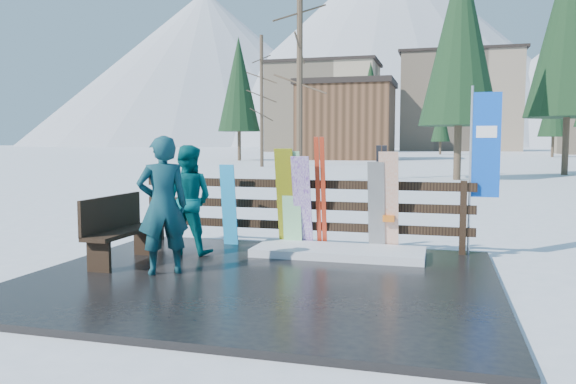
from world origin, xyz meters
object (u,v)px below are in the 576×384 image
(snowboard_1, at_px, (292,200))
(snowboard_2, at_px, (286,199))
(snowboard_4, at_px, (376,207))
(snowboard_5, at_px, (389,203))
(snowboard_3, at_px, (302,203))
(snowboard_0, at_px, (229,205))
(person_front, at_px, (163,205))
(rental_flag, at_px, (482,151))
(bench, at_px, (118,227))
(person_back, at_px, (187,200))

(snowboard_1, xyz_separation_m, snowboard_2, (-0.10, -0.00, 0.02))
(snowboard_4, bearing_deg, snowboard_5, -0.00)
(snowboard_3, height_order, snowboard_5, snowboard_5)
(snowboard_5, bearing_deg, snowboard_2, -180.00)
(snowboard_4, bearing_deg, snowboard_3, -180.00)
(snowboard_0, bearing_deg, snowboard_2, 0.00)
(snowboard_0, relative_size, snowboard_2, 0.83)
(snowboard_3, bearing_deg, person_front, -122.08)
(snowboard_2, distance_m, rental_flag, 3.16)
(snowboard_3, relative_size, rental_flag, 0.60)
(snowboard_1, height_order, rental_flag, rental_flag)
(bench, height_order, snowboard_5, snowboard_5)
(snowboard_4, distance_m, snowboard_5, 0.21)
(rental_flag, bearing_deg, bench, -158.55)
(snowboard_2, height_order, person_back, person_back)
(snowboard_3, xyz_separation_m, person_back, (-1.63, -0.85, 0.09))
(person_front, bearing_deg, snowboard_0, -127.86)
(snowboard_0, distance_m, snowboard_2, 1.01)
(snowboard_2, xyz_separation_m, person_front, (-1.08, -2.17, 0.09))
(snowboard_5, bearing_deg, person_front, -141.78)
(snowboard_1, bearing_deg, snowboard_5, 0.00)
(bench, distance_m, person_back, 1.15)
(snowboard_5, bearing_deg, snowboard_4, 180.00)
(snowboard_3, distance_m, snowboard_5, 1.39)
(snowboard_4, xyz_separation_m, snowboard_5, (0.19, -0.00, 0.08))
(snowboard_5, distance_m, person_back, 3.14)
(rental_flag, bearing_deg, snowboard_5, -168.93)
(bench, bearing_deg, snowboard_1, 39.04)
(bench, bearing_deg, snowboard_5, 25.00)
(snowboard_2, xyz_separation_m, rental_flag, (3.05, 0.27, 0.78))
(snowboard_3, distance_m, person_back, 1.84)
(bench, distance_m, snowboard_5, 4.09)
(bench, distance_m, snowboard_1, 2.76)
(bench, relative_size, snowboard_1, 0.93)
(snowboard_5, relative_size, person_front, 0.90)
(snowboard_3, distance_m, rental_flag, 2.91)
(snowboard_4, relative_size, person_front, 0.81)
(bench, distance_m, snowboard_3, 2.89)
(snowboard_3, relative_size, person_front, 0.85)
(snowboard_1, relative_size, person_back, 0.95)
(snowboard_3, distance_m, snowboard_4, 1.20)
(rental_flag, distance_m, person_front, 4.84)
(snowboard_2, relative_size, snowboard_3, 1.07)
(snowboard_3, height_order, rental_flag, rental_flag)
(snowboard_0, relative_size, snowboard_4, 0.94)
(snowboard_0, bearing_deg, snowboard_5, 0.00)
(snowboard_1, bearing_deg, snowboard_4, 0.00)
(snowboard_3, height_order, person_front, person_front)
(person_front, bearing_deg, snowboard_1, -154.25)
(snowboard_4, bearing_deg, snowboard_2, -180.00)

